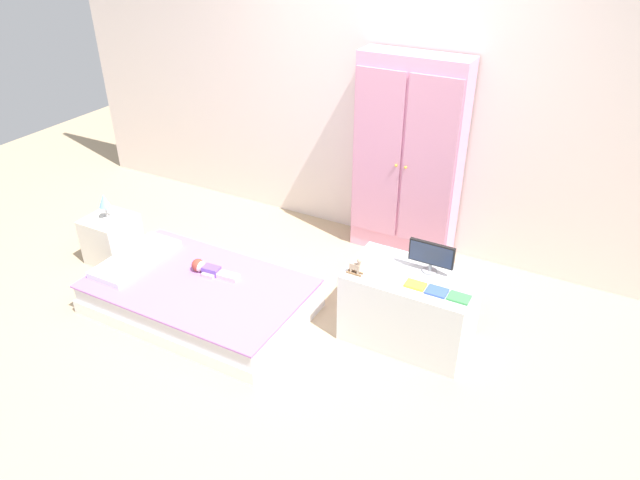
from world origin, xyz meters
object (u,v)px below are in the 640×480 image
(book_green, at_px, (459,298))
(tv_monitor, at_px, (431,255))
(nightstand, at_px, (112,239))
(table_lamp, at_px, (104,202))
(doll, at_px, (206,268))
(bed, at_px, (200,296))
(book_yellow, at_px, (415,285))
(rocking_horse_toy, at_px, (356,266))
(book_blue, at_px, (437,291))
(tv_stand, at_px, (409,307))
(wardrobe, at_px, (408,160))

(book_green, bearing_deg, tv_monitor, 142.37)
(nightstand, bearing_deg, table_lamp, -90.00)
(doll, bearing_deg, book_green, 5.52)
(bed, height_order, book_yellow, book_yellow)
(rocking_horse_toy, distance_m, book_yellow, 0.40)
(table_lamp, bearing_deg, book_blue, 2.20)
(tv_stand, bearing_deg, doll, -168.93)
(wardrobe, height_order, book_blue, wardrobe)
(book_blue, bearing_deg, doll, -174.01)
(nightstand, xyz_separation_m, book_green, (2.90, 0.11, 0.34))
(bed, relative_size, rocking_horse_toy, 12.41)
(bed, xyz_separation_m, book_yellow, (1.54, 0.32, 0.42))
(tv_monitor, relative_size, book_blue, 2.31)
(rocking_horse_toy, bearing_deg, book_green, 4.67)
(doll, xyz_separation_m, book_green, (1.85, 0.18, 0.26))
(wardrobe, relative_size, book_yellow, 12.95)
(tv_monitor, xyz_separation_m, book_blue, (0.12, -0.20, -0.12))
(bed, distance_m, doll, 0.21)
(rocking_horse_toy, bearing_deg, book_blue, 5.92)
(bed, bearing_deg, wardrobe, 56.84)
(tv_monitor, distance_m, book_green, 0.35)
(tv_stand, xyz_separation_m, rocking_horse_toy, (-0.33, -0.17, 0.33))
(doll, bearing_deg, book_yellow, 6.53)
(wardrobe, relative_size, tv_stand, 1.99)
(tv_monitor, xyz_separation_m, book_green, (0.26, -0.20, -0.12))
(bed, bearing_deg, book_blue, 10.70)
(book_blue, bearing_deg, tv_stand, 150.85)
(tv_monitor, bearing_deg, doll, -166.53)
(doll, height_order, table_lamp, table_lamp)
(book_green, bearing_deg, book_yellow, 180.00)
(nightstand, relative_size, tv_stand, 0.47)
(wardrobe, bearing_deg, doll, -126.38)
(wardrobe, height_order, book_yellow, wardrobe)
(table_lamp, bearing_deg, book_yellow, 2.32)
(bed, distance_m, rocking_horse_toy, 1.26)
(doll, xyz_separation_m, rocking_horse_toy, (1.17, 0.12, 0.31))
(bed, distance_m, tv_monitor, 1.73)
(book_blue, bearing_deg, bed, -169.30)
(book_blue, bearing_deg, book_yellow, 180.00)
(tv_monitor, distance_m, book_yellow, 0.24)
(table_lamp, height_order, book_yellow, table_lamp)
(book_yellow, bearing_deg, rocking_horse_toy, -171.97)
(doll, distance_m, wardrobe, 1.81)
(tv_monitor, bearing_deg, bed, -161.63)
(tv_monitor, relative_size, rocking_horse_toy, 2.38)
(nightstand, distance_m, book_blue, 2.78)
(table_lamp, relative_size, wardrobe, 0.13)
(book_blue, distance_m, book_green, 0.14)
(nightstand, xyz_separation_m, tv_monitor, (2.64, 0.31, 0.46))
(doll, relative_size, tv_monitor, 1.29)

